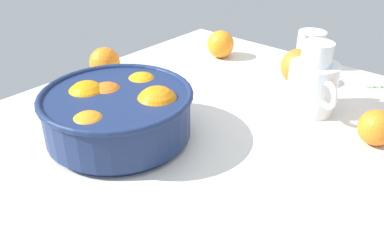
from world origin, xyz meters
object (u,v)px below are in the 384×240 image
(juice_glass, at_px, (310,51))
(loose_orange_4, at_px, (376,128))
(loose_orange_3, at_px, (299,67))
(juice_pitcher, at_px, (312,87))
(loose_orange_2, at_px, (221,44))
(loose_orange_1, at_px, (105,63))
(fruit_bowl, at_px, (118,112))

(juice_glass, distance_m, loose_orange_4, 0.38)
(loose_orange_3, height_order, loose_orange_4, loose_orange_3)
(loose_orange_4, bearing_deg, juice_glass, 45.25)
(juice_pitcher, relative_size, loose_orange_3, 1.84)
(loose_orange_3, bearing_deg, juice_glass, 13.97)
(loose_orange_2, height_order, loose_orange_4, loose_orange_2)
(loose_orange_2, relative_size, loose_orange_4, 1.13)
(loose_orange_1, bearing_deg, loose_orange_2, -24.11)
(juice_glass, xyz_separation_m, loose_orange_3, (-0.12, -0.03, 0.00))
(fruit_bowl, xyz_separation_m, juice_glass, (0.57, -0.11, -0.01))
(juice_pitcher, bearing_deg, loose_orange_4, -104.95)
(loose_orange_1, bearing_deg, loose_orange_3, -53.69)
(juice_pitcher, height_order, juice_glass, juice_pitcher)
(juice_pitcher, xyz_separation_m, loose_orange_1, (-0.17, 0.47, -0.02))
(juice_glass, xyz_separation_m, loose_orange_2, (-0.10, 0.22, -0.00))
(juice_pitcher, relative_size, juice_glass, 1.65)
(fruit_bowl, xyz_separation_m, loose_orange_4, (0.30, -0.38, -0.02))
(loose_orange_2, bearing_deg, loose_orange_4, -108.91)
(fruit_bowl, bearing_deg, loose_orange_4, -51.54)
(loose_orange_2, bearing_deg, juice_glass, -65.85)
(fruit_bowl, bearing_deg, loose_orange_3, -16.66)
(juice_glass, height_order, loose_orange_1, juice_glass)
(loose_orange_1, relative_size, loose_orange_4, 1.14)
(fruit_bowl, xyz_separation_m, loose_orange_3, (0.45, -0.13, -0.01))
(loose_orange_1, bearing_deg, juice_glass, -41.67)
(juice_glass, bearing_deg, loose_orange_3, -166.03)
(fruit_bowl, distance_m, juice_glass, 0.58)
(loose_orange_3, bearing_deg, loose_orange_2, 85.96)
(juice_glass, distance_m, loose_orange_3, 0.12)
(fruit_bowl, height_order, loose_orange_4, fruit_bowl)
(juice_glass, relative_size, loose_orange_2, 1.27)
(juice_glass, height_order, loose_orange_4, juice_glass)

